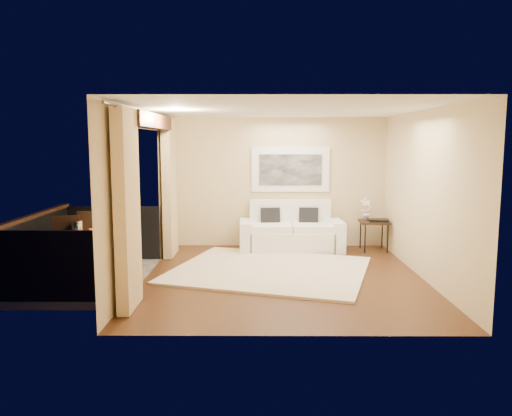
{
  "coord_description": "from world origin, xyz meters",
  "views": [
    {
      "loc": [
        -0.4,
        -7.94,
        2.2
      ],
      "look_at": [
        -0.45,
        0.68,
        1.05
      ],
      "focal_mm": 35.0,
      "sensor_mm": 36.0,
      "label": 1
    }
  ],
  "objects_px": {
    "bistro_table": "(86,239)",
    "side_table": "(374,224)",
    "ice_bucket": "(77,227)",
    "balcony_chair_far": "(93,236)",
    "balcony_chair_near": "(66,242)",
    "sofa": "(291,233)",
    "orchid": "(366,209)"
  },
  "relations": [
    {
      "from": "side_table",
      "to": "ice_bucket",
      "type": "bearing_deg",
      "value": -158.66
    },
    {
      "from": "balcony_chair_near",
      "to": "balcony_chair_far",
      "type": "bearing_deg",
      "value": 33.87
    },
    {
      "from": "bistro_table",
      "to": "side_table",
      "type": "bearing_deg",
      "value": 22.86
    },
    {
      "from": "orchid",
      "to": "side_table",
      "type": "bearing_deg",
      "value": -43.69
    },
    {
      "from": "side_table",
      "to": "ice_bucket",
      "type": "height_order",
      "value": "ice_bucket"
    },
    {
      "from": "sofa",
      "to": "balcony_chair_near",
      "type": "distance_m",
      "value": 4.35
    },
    {
      "from": "sofa",
      "to": "balcony_chair_far",
      "type": "bearing_deg",
      "value": -154.1
    },
    {
      "from": "ice_bucket",
      "to": "side_table",
      "type": "bearing_deg",
      "value": 21.34
    },
    {
      "from": "orchid",
      "to": "bistro_table",
      "type": "bearing_deg",
      "value": -155.22
    },
    {
      "from": "sofa",
      "to": "side_table",
      "type": "bearing_deg",
      "value": -4.63
    },
    {
      "from": "balcony_chair_far",
      "to": "balcony_chair_near",
      "type": "relative_size",
      "value": 1.05
    },
    {
      "from": "side_table",
      "to": "balcony_chair_far",
      "type": "bearing_deg",
      "value": -161.77
    },
    {
      "from": "balcony_chair_near",
      "to": "side_table",
      "type": "bearing_deg",
      "value": 3.61
    },
    {
      "from": "balcony_chair_far",
      "to": "ice_bucket",
      "type": "relative_size",
      "value": 5.3
    },
    {
      "from": "balcony_chair_far",
      "to": "balcony_chair_near",
      "type": "height_order",
      "value": "balcony_chair_far"
    },
    {
      "from": "bistro_table",
      "to": "ice_bucket",
      "type": "distance_m",
      "value": 0.26
    },
    {
      "from": "orchid",
      "to": "balcony_chair_near",
      "type": "distance_m",
      "value": 5.74
    },
    {
      "from": "ice_bucket",
      "to": "balcony_chair_near",
      "type": "bearing_deg",
      "value": -175.24
    },
    {
      "from": "sofa",
      "to": "ice_bucket",
      "type": "bearing_deg",
      "value": -150.43
    },
    {
      "from": "balcony_chair_far",
      "to": "ice_bucket",
      "type": "height_order",
      "value": "balcony_chair_far"
    },
    {
      "from": "side_table",
      "to": "orchid",
      "type": "distance_m",
      "value": 0.35
    },
    {
      "from": "side_table",
      "to": "balcony_chair_far",
      "type": "xyz_separation_m",
      "value": [
        -5.14,
        -1.69,
        0.06
      ]
    },
    {
      "from": "bistro_table",
      "to": "ice_bucket",
      "type": "bearing_deg",
      "value": 151.67
    },
    {
      "from": "sofa",
      "to": "orchid",
      "type": "xyz_separation_m",
      "value": [
        1.53,
        0.04,
        0.49
      ]
    },
    {
      "from": "balcony_chair_near",
      "to": "ice_bucket",
      "type": "xyz_separation_m",
      "value": [
        0.18,
        0.02,
        0.25
      ]
    },
    {
      "from": "bistro_table",
      "to": "ice_bucket",
      "type": "height_order",
      "value": "ice_bucket"
    },
    {
      "from": "bistro_table",
      "to": "balcony_chair_near",
      "type": "height_order",
      "value": "balcony_chair_near"
    },
    {
      "from": "orchid",
      "to": "ice_bucket",
      "type": "xyz_separation_m",
      "value": [
        -5.11,
        -2.19,
        -0.0
      ]
    },
    {
      "from": "balcony_chair_far",
      "to": "balcony_chair_near",
      "type": "xyz_separation_m",
      "value": [
        -0.31,
        -0.38,
        -0.03
      ]
    },
    {
      "from": "sofa",
      "to": "ice_bucket",
      "type": "distance_m",
      "value": 4.2
    },
    {
      "from": "orchid",
      "to": "bistro_table",
      "type": "relative_size",
      "value": 0.62
    },
    {
      "from": "sofa",
      "to": "ice_bucket",
      "type": "height_order",
      "value": "sofa"
    }
  ]
}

